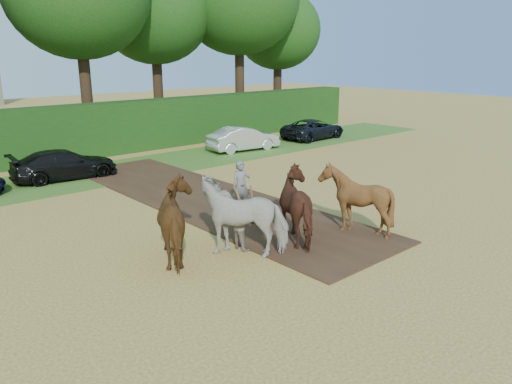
# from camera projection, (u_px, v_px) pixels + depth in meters

# --- Properties ---
(ground) EXTENTS (120.00, 120.00, 0.00)m
(ground) POSITION_uv_depth(u_px,v_px,m) (306.00, 260.00, 14.54)
(ground) COLOR gold
(ground) RESTS_ON ground
(earth_strip) EXTENTS (4.50, 17.00, 0.05)m
(earth_strip) POSITION_uv_depth(u_px,v_px,m) (206.00, 199.00, 20.53)
(earth_strip) COLOR #472D1C
(earth_strip) RESTS_ON ground
(grass_verge) EXTENTS (50.00, 5.00, 0.03)m
(grass_verge) POSITION_uv_depth(u_px,v_px,m) (98.00, 174.00, 24.61)
(grass_verge) COLOR #38601E
(grass_verge) RESTS_ON ground
(hedgerow) EXTENTS (46.00, 1.60, 3.00)m
(hedgerow) POSITION_uv_depth(u_px,v_px,m) (60.00, 134.00, 27.44)
(hedgerow) COLOR #14380F
(hedgerow) RESTS_ON ground
(spectator_near) EXTENTS (0.60, 0.77, 1.58)m
(spectator_near) POSITION_uv_depth(u_px,v_px,m) (241.00, 224.00, 15.24)
(spectator_near) COLOR tan
(spectator_near) RESTS_ON ground
(plough_team) EXTENTS (7.99, 6.04, 2.30)m
(plough_team) POSITION_uv_depth(u_px,v_px,m) (273.00, 209.00, 15.52)
(plough_team) COLOR brown
(plough_team) RESTS_ON ground
(parked_cars) EXTENTS (36.92, 2.73, 1.48)m
(parked_cars) POSITION_uv_depth(u_px,v_px,m) (117.00, 158.00, 25.20)
(parked_cars) COLOR silver
(parked_cars) RESTS_ON ground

